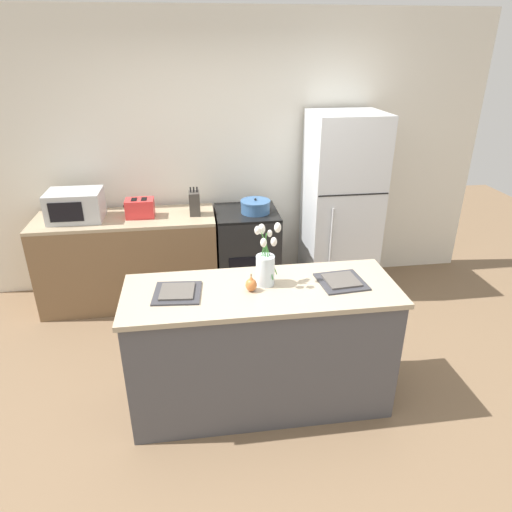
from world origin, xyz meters
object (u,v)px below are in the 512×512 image
plate_setting_left (177,292)px  knife_block (195,203)px  flower_vase (266,264)px  microwave (75,205)px  refrigerator (341,206)px  stove_range (247,253)px  cooking_pot (255,206)px  plate_setting_right (341,281)px  pear_figurine (251,284)px  toaster (140,208)px

plate_setting_left → knife_block: bearing=84.8°
flower_vase → microwave: bearing=134.6°
refrigerator → flower_vase: bearing=-123.4°
plate_setting_left → stove_range: bearing=68.0°
plate_setting_left → knife_block: 1.58m
plate_setting_left → microwave: microwave is taller
flower_vase → plate_setting_left: bearing=-174.9°
cooking_pot → plate_setting_right: bearing=-76.8°
cooking_pot → microwave: 1.66m
flower_vase → pear_figurine: flower_vase is taller
stove_range → flower_vase: 1.66m
stove_range → cooking_pot: 0.52m
flower_vase → cooking_pot: (0.14, 1.49, -0.11)m
refrigerator → toaster: (-1.96, -0.01, 0.08)m
microwave → knife_block: size_ratio=1.78×
flower_vase → pear_figurine: 0.16m
refrigerator → plate_setting_right: refrigerator is taller
microwave → plate_setting_left: bearing=-59.4°
plate_setting_left → toaster: bearing=103.0°
plate_setting_right → knife_block: size_ratio=1.19×
flower_vase → cooking_pot: bearing=84.5°
refrigerator → flower_vase: refrigerator is taller
flower_vase → plate_setting_right: (0.51, -0.05, -0.14)m
stove_range → plate_setting_right: bearing=-74.5°
pear_figurine → flower_vase: bearing=36.4°
flower_vase → plate_setting_right: 0.53m
plate_setting_right → knife_block: knife_block is taller
toaster → microwave: size_ratio=0.58×
toaster → stove_range: bearing=0.6°
plate_setting_right → stove_range: bearing=105.5°
plate_setting_right → microwave: microwave is taller
refrigerator → cooking_pot: (-0.87, -0.05, 0.05)m
stove_range → knife_block: size_ratio=3.33×
refrigerator → pear_figurine: size_ratio=14.87×
toaster → knife_block: bearing=-1.0°
plate_setting_left → plate_setting_right: 1.08m
microwave → knife_block: 1.08m
microwave → flower_vase: bearing=-45.4°
stove_range → toaster: bearing=-179.4°
refrigerator → plate_setting_left: (-1.59, -1.59, 0.03)m
stove_range → cooking_pot: cooking_pot is taller
knife_block → flower_vase: bearing=-74.1°
refrigerator → pear_figurine: 1.97m
flower_vase → toaster: (-0.94, 1.53, -0.09)m
plate_setting_right → microwave: bearing=141.8°
stove_range → plate_setting_left: plate_setting_left is taller
plate_setting_right → toaster: (-1.45, 1.58, 0.05)m
plate_setting_left → plate_setting_right: (1.08, 0.00, 0.00)m
refrigerator → toaster: refrigerator is taller
plate_setting_left → refrigerator: bearing=45.0°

